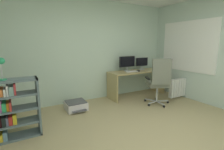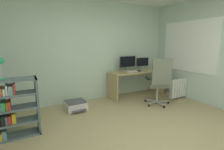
{
  "view_description": "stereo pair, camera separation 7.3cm",
  "coord_description": "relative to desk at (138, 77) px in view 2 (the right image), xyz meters",
  "views": [
    {
      "loc": [
        -1.73,
        -1.73,
        1.51
      ],
      "look_at": [
        0.29,
        1.76,
        0.76
      ],
      "focal_mm": 27.23,
      "sensor_mm": 36.0,
      "label": 1
    },
    {
      "loc": [
        -1.66,
        -1.77,
        1.51
      ],
      "look_at": [
        0.29,
        1.76,
        0.76
      ],
      "focal_mm": 27.23,
      "sensor_mm": 36.0,
      "label": 2
    }
  ],
  "objects": [
    {
      "name": "ground_plane",
      "position": [
        -1.3,
        -2.06,
        -0.57
      ],
      "size": [
        4.78,
        4.85,
        0.02
      ],
      "primitive_type": "cube",
      "color": "tan",
      "rests_on": "ground"
    },
    {
      "name": "wall_back",
      "position": [
        -1.3,
        0.42,
        0.75
      ],
      "size": [
        4.78,
        0.1,
        2.62
      ],
      "primitive_type": "cube",
      "color": "silver",
      "rests_on": "ground"
    },
    {
      "name": "window_pane",
      "position": [
        1.08,
        -0.78,
        0.87
      ],
      "size": [
        0.01,
        1.55,
        1.26
      ],
      "primitive_type": "cube",
      "color": "white"
    },
    {
      "name": "window_frame",
      "position": [
        1.07,
        -0.78,
        0.87
      ],
      "size": [
        0.02,
        1.63,
        1.34
      ],
      "primitive_type": "cube",
      "color": "white"
    },
    {
      "name": "desk",
      "position": [
        0.0,
        0.0,
        0.0
      ],
      "size": [
        1.7,
        0.58,
        0.74
      ],
      "color": "tan",
      "rests_on": "ground"
    },
    {
      "name": "monitor_main",
      "position": [
        -0.26,
        0.14,
        0.43
      ],
      "size": [
        0.52,
        0.18,
        0.41
      ],
      "color": "#B2B5B7",
      "rests_on": "desk"
    },
    {
      "name": "monitor_secondary",
      "position": [
        0.28,
        0.14,
        0.39
      ],
      "size": [
        0.4,
        0.18,
        0.35
      ],
      "color": "#B2B5B7",
      "rests_on": "desk"
    },
    {
      "name": "keyboard",
      "position": [
        -0.25,
        -0.06,
        0.19
      ],
      "size": [
        0.34,
        0.14,
        0.02
      ],
      "primitive_type": "cube",
      "rotation": [
        0.0,
        0.0,
        -0.03
      ],
      "color": "silver",
      "rests_on": "desk"
    },
    {
      "name": "computer_mouse",
      "position": [
        -0.02,
        -0.08,
        0.2
      ],
      "size": [
        0.08,
        0.11,
        0.03
      ],
      "primitive_type": "cube",
      "rotation": [
        0.0,
        0.0,
        -0.27
      ],
      "color": "black",
      "rests_on": "desk"
    },
    {
      "name": "office_chair",
      "position": [
        -0.04,
        -0.89,
        0.08
      ],
      "size": [
        0.65,
        0.67,
        1.16
      ],
      "color": "#B7BABC",
      "rests_on": "ground"
    },
    {
      "name": "bookshelf",
      "position": [
        -3.16,
        -0.81,
        -0.06
      ],
      "size": [
        0.73,
        0.29,
        0.97
      ],
      "color": "slate",
      "rests_on": "ground"
    },
    {
      "name": "desk_lamp",
      "position": [
        -3.2,
        -0.81,
        0.65
      ],
      "size": [
        0.11,
        0.11,
        0.34
      ],
      "color": "#289D65",
      "rests_on": "bookshelf"
    },
    {
      "name": "printer",
      "position": [
        -1.89,
        -0.15,
        -0.46
      ],
      "size": [
        0.46,
        0.51,
        0.2
      ],
      "color": "silver",
      "rests_on": "ground"
    },
    {
      "name": "radiator",
      "position": [
        0.98,
        -0.78,
        -0.25
      ],
      "size": [
        0.95,
        0.1,
        0.49
      ],
      "color": "white",
      "rests_on": "ground"
    }
  ]
}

